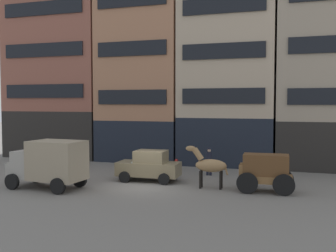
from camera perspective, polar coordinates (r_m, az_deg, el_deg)
name	(u,v)px	position (r m, az deg, el deg)	size (l,w,h in m)	color
ground_plane	(143,186)	(22.61, -3.59, -8.54)	(120.00, 120.00, 0.00)	slate
building_far_left	(64,54)	(36.95, -14.67, 9.87)	(9.13, 6.46, 17.78)	black
building_center_left	(146,70)	(33.30, -3.18, 8.05)	(7.11, 6.46, 14.71)	black
building_center_right	(230,55)	(31.58, 8.84, 10.05)	(7.48, 6.46, 16.65)	black
cargo_wagon	(265,170)	(21.47, 13.66, -6.15)	(2.97, 1.64, 1.98)	brown
draft_horse	(209,165)	(21.86, 5.90, -5.58)	(2.35, 0.68, 2.30)	#937047
delivery_truck_near	(48,162)	(22.61, -16.72, -5.01)	(4.47, 2.41, 2.62)	gray
sedan_dark	(149,166)	(23.81, -2.72, -5.70)	(3.76, 1.97, 1.83)	#7A6B4C
pedestrian_officer	(209,160)	(25.79, 5.89, -4.87)	(0.49, 0.49, 1.79)	black
fire_hydrant_curbside	(176,165)	(27.38, 1.22, -5.55)	(0.24, 0.24, 0.83)	maroon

